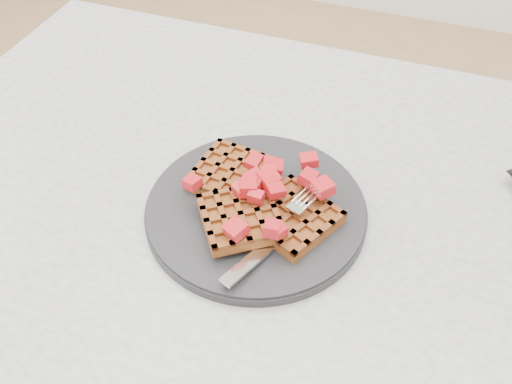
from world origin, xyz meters
TOP-DOWN VIEW (x-y plane):
  - table at (0.00, 0.00)m, footprint 1.20×0.80m
  - plate at (-0.06, -0.02)m, footprint 0.28×0.28m
  - waffles at (-0.06, -0.02)m, footprint 0.21×0.19m
  - strawberry_pile at (-0.06, -0.02)m, footprint 0.15×0.15m
  - fork at (-0.02, -0.06)m, footprint 0.08×0.18m

SIDE VIEW (x-z plane):
  - table at x=0.00m, z-range 0.26..1.01m
  - plate at x=-0.06m, z-range 0.75..0.77m
  - fork at x=-0.02m, z-range 0.77..0.78m
  - waffles at x=-0.06m, z-range 0.76..0.79m
  - strawberry_pile at x=-0.06m, z-range 0.79..0.82m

